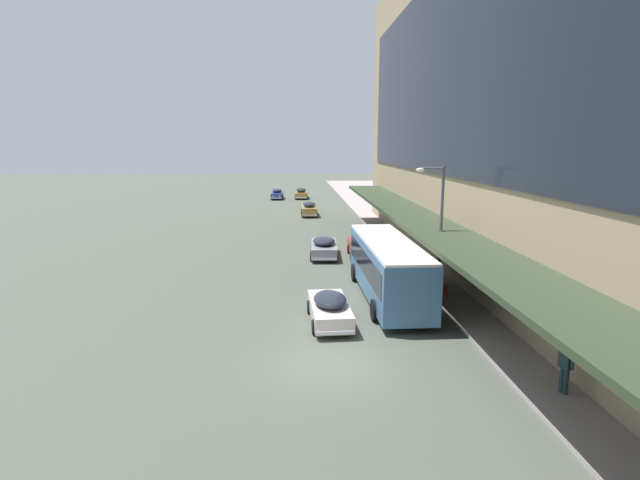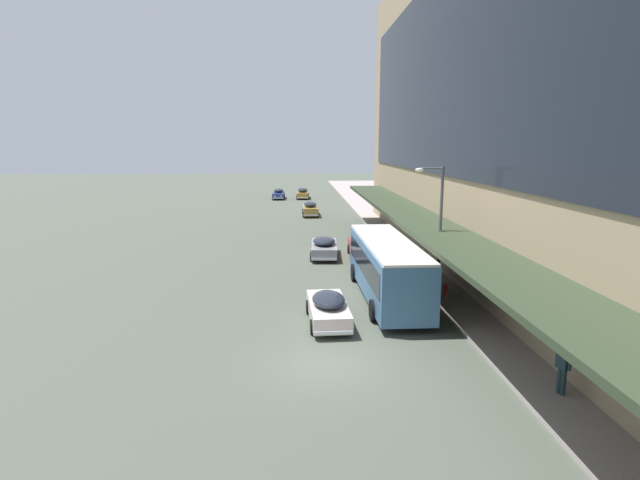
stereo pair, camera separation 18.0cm
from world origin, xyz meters
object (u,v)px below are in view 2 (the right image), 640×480
object	(u,v)px
sedan_far_back	(361,247)
sedan_second_mid	(324,247)
street_lamp	(437,220)
transit_bus_kerbside_front	(387,266)
sedan_oncoming_front	(303,193)
fire_hydrant	(445,290)
sedan_trailing_near	(328,308)
pedestrian_at_kerb	(563,363)
sedan_oncoming_rear	(279,194)
sedan_lead_near	(310,209)

from	to	relation	value
sedan_far_back	sedan_second_mid	world-z (taller)	sedan_far_back
sedan_far_back	street_lamp	distance (m)	10.12
transit_bus_kerbside_front	sedan_oncoming_front	bearing A→B (deg)	94.17
street_lamp	fire_hydrant	distance (m)	3.63
sedan_oncoming_front	fire_hydrant	bearing A→B (deg)	-82.34
sedan_far_back	sedan_second_mid	bearing A→B (deg)	172.93
sedan_far_back	sedan_second_mid	distance (m)	2.66
sedan_far_back	fire_hydrant	xyz separation A→B (m)	(3.05, -9.88, -0.29)
sedan_trailing_near	pedestrian_at_kerb	bearing A→B (deg)	-45.82
sedan_oncoming_rear	sedan_lead_near	world-z (taller)	sedan_lead_near
transit_bus_kerbside_front	sedan_second_mid	size ratio (longest dim) A/B	2.19
pedestrian_at_kerb	sedan_far_back	bearing A→B (deg)	100.36
sedan_oncoming_front	sedan_lead_near	size ratio (longest dim) A/B	1.07
transit_bus_kerbside_front	pedestrian_at_kerb	bearing A→B (deg)	-70.81
sedan_trailing_near	pedestrian_at_kerb	xyz separation A→B (m)	(6.90, -7.11, 0.47)
sedan_oncoming_front	sedan_lead_near	xyz separation A→B (m)	(0.55, -17.99, 0.01)
sedan_oncoming_front	pedestrian_at_kerb	bearing A→B (deg)	-83.05
sedan_far_back	street_lamp	world-z (taller)	street_lamp
sedan_trailing_near	sedan_lead_near	xyz separation A→B (m)	(0.25, 34.07, 0.08)
sedan_oncoming_rear	sedan_trailing_near	bearing A→B (deg)	-85.76
sedan_trailing_near	sedan_oncoming_rear	bearing A→B (deg)	94.24
transit_bus_kerbside_front	sedan_oncoming_rear	size ratio (longest dim) A/B	2.22
sedan_far_back	transit_bus_kerbside_front	bearing A→B (deg)	-89.90
sedan_oncoming_rear	street_lamp	bearing A→B (deg)	-78.53
sedan_oncoming_front	sedan_far_back	world-z (taller)	sedan_far_back
sedan_oncoming_rear	fire_hydrant	world-z (taller)	sedan_oncoming_rear
street_lamp	sedan_oncoming_rear	bearing A→B (deg)	101.47
sedan_oncoming_rear	sedan_lead_near	size ratio (longest dim) A/B	1.04
sedan_trailing_near	sedan_far_back	world-z (taller)	sedan_far_back
sedan_oncoming_rear	street_lamp	world-z (taller)	street_lamp
sedan_oncoming_rear	street_lamp	xyz separation A→B (m)	(9.73, -47.96, 3.30)
street_lamp	sedan_second_mid	bearing A→B (deg)	119.09
transit_bus_kerbside_front	pedestrian_at_kerb	world-z (taller)	transit_bus_kerbside_front
pedestrian_at_kerb	street_lamp	xyz separation A→B (m)	(-1.01, 10.92, 2.86)
sedan_oncoming_rear	pedestrian_at_kerb	world-z (taller)	pedestrian_at_kerb
sedan_trailing_near	transit_bus_kerbside_front	bearing A→B (deg)	46.48
sedan_far_back	fire_hydrant	size ratio (longest dim) A/B	6.59
sedan_trailing_near	sedan_oncoming_rear	distance (m)	51.92
sedan_lead_near	fire_hydrant	bearing A→B (deg)	-78.98
transit_bus_kerbside_front	street_lamp	bearing A→B (deg)	8.70
sedan_oncoming_rear	sedan_second_mid	world-z (taller)	sedan_oncoming_rear
sedan_oncoming_front	sedan_trailing_near	xyz separation A→B (m)	(0.30, -52.06, -0.06)
sedan_second_mid	pedestrian_at_kerb	size ratio (longest dim) A/B	2.59
sedan_oncoming_front	sedan_trailing_near	distance (m)	52.06
sedan_far_back	pedestrian_at_kerb	world-z (taller)	pedestrian_at_kerb
fire_hydrant	street_lamp	bearing A→B (deg)	119.31
pedestrian_at_kerb	sedan_oncoming_front	bearing A→B (deg)	96.95
sedan_oncoming_front	street_lamp	size ratio (longest dim) A/B	0.73
sedan_oncoming_rear	fire_hydrant	size ratio (longest dim) A/B	6.76
sedan_oncoming_rear	pedestrian_at_kerb	xyz separation A→B (m)	(10.74, -58.88, 0.44)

